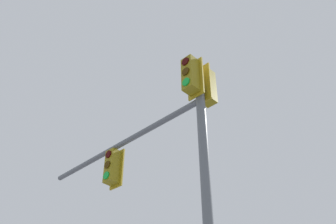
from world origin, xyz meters
TOP-DOWN VIEW (x-y plane):
  - signal_mast_assembly at (0.43, 0.45)m, footprint 1.53×5.72m

SIDE VIEW (x-z plane):
  - signal_mast_assembly at x=0.43m, z-range 1.58..9.16m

